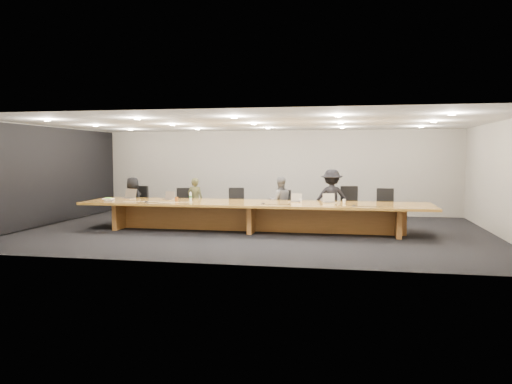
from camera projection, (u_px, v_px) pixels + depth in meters
ground at (254, 231)px, 12.97m from camera, size 12.00×12.00×0.00m
back_wall at (277, 172)px, 16.79m from camera, size 12.00×0.02×2.80m
left_wall_panel at (46, 177)px, 13.99m from camera, size 0.08×7.84×2.74m
conference_table at (254, 211)px, 12.94m from camera, size 9.00×1.80×0.75m
chair_far_left at (137, 203)px, 14.90m from camera, size 0.69×0.69×1.07m
chair_left at (184, 205)px, 14.63m from camera, size 0.65×0.65×1.03m
chair_mid_left at (237, 206)px, 14.26m from camera, size 0.68×0.68×1.06m
chair_mid_right at (284, 208)px, 13.98m from camera, size 0.60×0.60×1.01m
chair_right at (351, 206)px, 13.71m from camera, size 0.69×0.69×1.14m
chair_far_right at (384, 208)px, 13.50m from camera, size 0.66×0.66×1.09m
person_a at (133, 199)px, 14.75m from camera, size 0.75×0.62×1.33m
person_b at (195, 200)px, 14.53m from camera, size 0.51×0.36×1.32m
person_c at (280, 201)px, 13.96m from camera, size 0.79×0.70×1.37m
person_d at (332, 198)px, 13.75m from camera, size 1.07×0.67×1.58m
laptop_a at (128, 194)px, 13.99m from camera, size 0.43×0.36×0.29m
laptop_b at (168, 195)px, 13.65m from camera, size 0.36×0.30×0.24m
laptop_d at (295, 198)px, 13.05m from camera, size 0.34×0.28×0.23m
laptop_e at (330, 198)px, 12.82m from camera, size 0.36×0.31×0.25m
water_bottle at (190, 197)px, 13.36m from camera, size 0.09×0.09×0.22m
amber_mug at (177, 199)px, 13.31m from camera, size 0.09×0.09×0.11m
paper_cup_near at (301, 200)px, 13.05m from camera, size 0.08×0.08×0.08m
paper_cup_far at (344, 201)px, 12.82m from camera, size 0.11×0.11×0.09m
notepad at (108, 199)px, 13.95m from camera, size 0.27×0.22×0.02m
lime_gadget at (108, 198)px, 13.94m from camera, size 0.19×0.13×0.03m
av_box at (109, 201)px, 13.18m from camera, size 0.23×0.18×0.03m
mic_left at (146, 202)px, 12.92m from camera, size 0.15×0.15×0.03m
mic_center at (263, 203)px, 12.52m from camera, size 0.15×0.15×0.03m
mic_right at (354, 206)px, 11.96m from camera, size 0.11×0.11×0.03m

